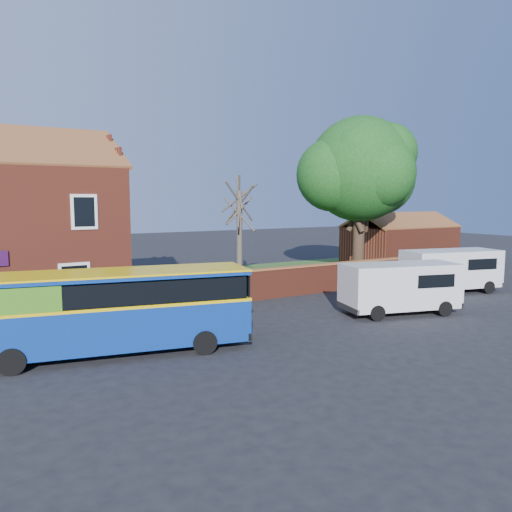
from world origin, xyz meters
TOP-DOWN VIEW (x-y plane):
  - ground at (0.00, 0.00)m, footprint 120.00×120.00m
  - grass_strip at (13.00, 13.00)m, footprint 26.00×12.00m
  - boundary_wall at (13.00, 7.00)m, footprint 22.00×0.38m
  - outbuilding at (22.00, 13.00)m, footprint 8.20×5.06m
  - bus at (-3.78, 1.81)m, footprint 9.37×4.04m
  - van_near at (9.23, 1.04)m, footprint 5.54×3.39m
  - van_far at (15.69, 3.34)m, footprint 5.69×3.33m
  - large_tree at (15.10, 10.26)m, footprint 8.59×6.80m
  - bare_tree at (5.75, 9.60)m, footprint 2.30×2.74m

SIDE VIEW (x-z plane):
  - ground at x=0.00m, z-range 0.00..0.00m
  - grass_strip at x=13.00m, z-range 0.00..0.04m
  - boundary_wall at x=13.00m, z-range 0.01..1.61m
  - van_near at x=9.23m, z-range 0.14..2.41m
  - van_far at x=15.69m, z-range 0.14..2.49m
  - bus at x=-3.78m, z-range 0.19..2.97m
  - outbuilding at x=22.00m, z-range -0.48..3.69m
  - bare_tree at x=5.75m, z-range 0.08..6.21m
  - large_tree at x=15.10m, z-range 1.62..12.10m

